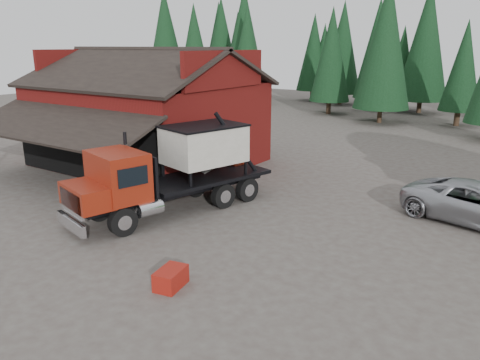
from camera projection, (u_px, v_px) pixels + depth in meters
The scene contains 8 objects.
ground at pixel (174, 262), 16.28m from camera, with size 120.00×120.00×0.00m, color #493E39.
red_barn at pixel (147, 121), 29.34m from camera, with size 12.80×13.63×7.18m.
conifer_backdrop at pixel (441, 116), 49.63m from camera, with size 76.00×16.00×16.00m, color black, non-canonical shape.
near_pine_a at pixel (195, 54), 48.63m from camera, with size 4.40×4.40×11.40m.
near_pine_d at pixel (386, 43), 43.38m from camera, with size 5.28×5.28×13.40m.
feed_truck at pixel (175, 167), 20.80m from camera, with size 4.97×9.98×4.35m.
silver_car at pixel (480, 204), 19.57m from camera, with size 2.87×6.21×1.73m, color #A8A9AF.
equip_box at pixel (171, 278), 14.54m from camera, with size 0.70×1.10×0.60m, color maroon.
Camera 1 is at (10.26, -10.97, 7.29)m, focal length 35.00 mm.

